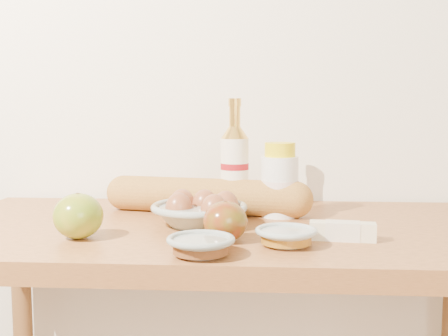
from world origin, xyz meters
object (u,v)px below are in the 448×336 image
Objects in this scene: bourbon_bottle at (235,167)px; egg_bowl at (200,211)px; cream_bottle at (280,182)px; baguette at (206,196)px; table at (225,283)px.

egg_bowl is (-0.06, -0.13, -0.08)m from bourbon_bottle.
baguette is at bearing -170.18° from cream_bottle.
bourbon_bottle is at bearing 64.57° from egg_bowl.
cream_bottle is (0.11, 0.10, 0.20)m from table.
table is at bearing -123.25° from cream_bottle.
bourbon_bottle reaches higher than table.
bourbon_bottle is 0.09m from baguette.
bourbon_bottle is 1.12× the size of egg_bowl.
bourbon_bottle is 1.59× the size of cream_bottle.
table is 0.16m from egg_bowl.
cream_bottle is 0.33× the size of baguette.
egg_bowl is 0.48× the size of baguette.
egg_bowl is (-0.05, -0.01, 0.15)m from table.
cream_bottle is at bearing 32.68° from egg_bowl.
bourbon_bottle is (0.01, 0.12, 0.23)m from table.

